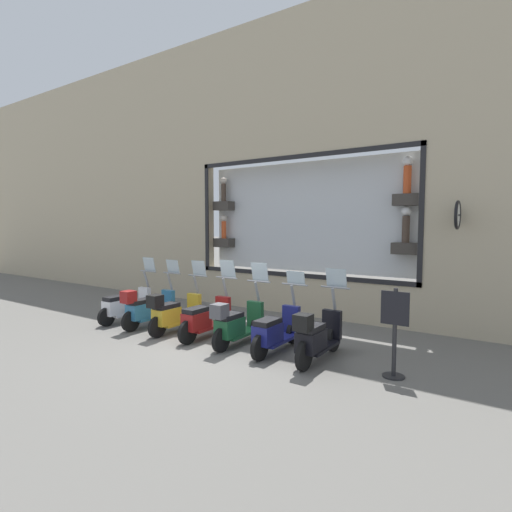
% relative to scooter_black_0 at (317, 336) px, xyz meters
% --- Properties ---
extents(ground_plane, '(120.00, 120.00, 0.00)m').
position_rel_scooter_black_0_xyz_m(ground_plane, '(-0.18, 2.14, -0.48)').
color(ground_plane, '#66635E').
extents(building_facade, '(1.23, 36.00, 8.29)m').
position_rel_scooter_black_0_xyz_m(building_facade, '(3.42, 2.14, 3.76)').
color(building_facade, tan).
rests_on(building_facade, ground_plane).
extents(scooter_black_0, '(1.81, 0.61, 1.64)m').
position_rel_scooter_black_0_xyz_m(scooter_black_0, '(0.00, 0.00, 0.00)').
color(scooter_black_0, black).
rests_on(scooter_black_0, ground_plane).
extents(scooter_navy_1, '(1.80, 0.60, 1.53)m').
position_rel_scooter_black_0_xyz_m(scooter_navy_1, '(0.05, 0.91, -0.06)').
color(scooter_navy_1, black).
rests_on(scooter_navy_1, ground_plane).
extents(scooter_green_2, '(1.80, 0.60, 1.66)m').
position_rel_scooter_black_0_xyz_m(scooter_green_2, '(-0.01, 1.81, -0.01)').
color(scooter_green_2, black).
rests_on(scooter_green_2, ground_plane).
extents(scooter_red_3, '(1.80, 0.60, 1.68)m').
position_rel_scooter_black_0_xyz_m(scooter_red_3, '(0.06, 2.72, -0.04)').
color(scooter_red_3, black).
rests_on(scooter_red_3, ground_plane).
extents(scooter_yellow_4, '(1.80, 0.60, 1.62)m').
position_rel_scooter_black_0_xyz_m(scooter_yellow_4, '(-0.01, 3.63, -0.02)').
color(scooter_yellow_4, black).
rests_on(scooter_yellow_4, ground_plane).
extents(scooter_teal_5, '(1.80, 0.61, 1.60)m').
position_rel_scooter_black_0_xyz_m(scooter_teal_5, '(-0.01, 4.53, -0.01)').
color(scooter_teal_5, black).
rests_on(scooter_teal_5, ground_plane).
extents(scooter_white_6, '(1.79, 0.61, 1.62)m').
position_rel_scooter_black_0_xyz_m(scooter_white_6, '(0.05, 5.44, -0.06)').
color(scooter_white_6, black).
rests_on(scooter_white_6, ground_plane).
extents(shop_sign_post, '(0.36, 0.45, 1.48)m').
position_rel_scooter_black_0_xyz_m(shop_sign_post, '(0.07, -1.36, 0.30)').
color(shop_sign_post, '#232326').
rests_on(shop_sign_post, ground_plane).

